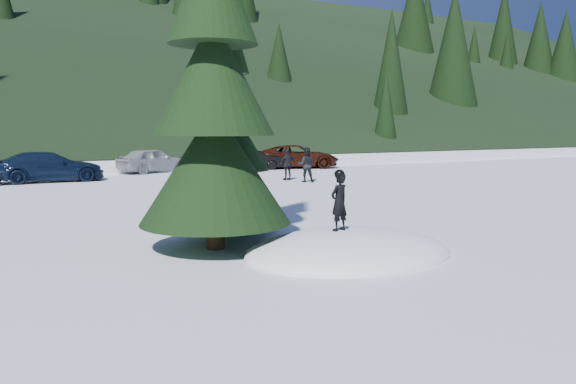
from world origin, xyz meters
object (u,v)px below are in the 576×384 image
spruce_short (233,147)px  car_3 (49,167)px  car_5 (252,160)px  car_6 (297,157)px  adult_0 (306,165)px  adult_1 (288,164)px  spruce_tall (214,92)px  car_4 (152,160)px  child_skier (339,202)px

spruce_short → car_3: spruce_short is taller
car_5 → car_6: size_ratio=0.73×
adult_0 → adult_1: bearing=-46.9°
spruce_tall → car_3: size_ratio=1.76×
spruce_short → adult_1: 13.76m
car_5 → adult_1: bearing=174.0°
spruce_short → car_6: (12.02, 18.10, -1.39)m
spruce_tall → spruce_short: spruce_tall is taller
spruce_short → car_4: 19.27m
spruce_tall → spruce_short: size_ratio=1.60×
car_4 → car_6: (8.92, -0.87, 0.02)m
spruce_short → adult_1: bearing=56.0°
spruce_short → car_5: bearing=63.9°
car_3 → car_5: bearing=-79.6°
adult_1 → child_skier: bearing=64.3°
adult_0 → car_6: size_ratio=0.31×
car_3 → car_6: 14.77m
adult_0 → car_4: (-4.87, 8.87, -0.11)m
adult_1 → car_3: adult_1 is taller
adult_1 → car_6: (4.36, 6.75, -0.05)m
car_3 → car_5: car_3 is taller
car_4 → car_5: bearing=-119.2°
spruce_tall → adult_1: size_ratio=5.60×
adult_0 → car_5: size_ratio=0.43×
car_4 → car_6: bearing=-116.0°
car_6 → child_skier: bearing=172.7°
child_skier → car_3: bearing=-93.8°
spruce_tall → car_4: size_ratio=2.09×
adult_1 → car_5: bearing=-101.0°
spruce_short → car_4: size_ratio=1.30×
spruce_short → spruce_tall: bearing=-125.5°
car_5 → spruce_tall: bearing=157.2°
car_3 → car_6: car_6 is taller
car_4 → car_6: 8.97m
spruce_short → car_5: (8.85, 18.07, -1.48)m
adult_1 → spruce_tall: bearing=54.8°
child_skier → spruce_short: bearing=-85.4°
adult_1 → car_3: (-10.26, 4.66, -0.06)m
spruce_tall → spruce_short: 2.11m
adult_0 → car_6: 8.96m
spruce_short → car_3: 16.28m
spruce_short → car_5: 20.18m
spruce_tall → car_6: bearing=56.3°
child_skier → car_5: size_ratio=0.31×
spruce_tall → car_3: 17.68m
spruce_short → car_6: bearing=56.4°
spruce_tall → adult_1: spruce_tall is taller
spruce_tall → car_5: 21.99m
spruce_short → adult_0: size_ratio=3.30×
spruce_short → car_6: spruce_short is taller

